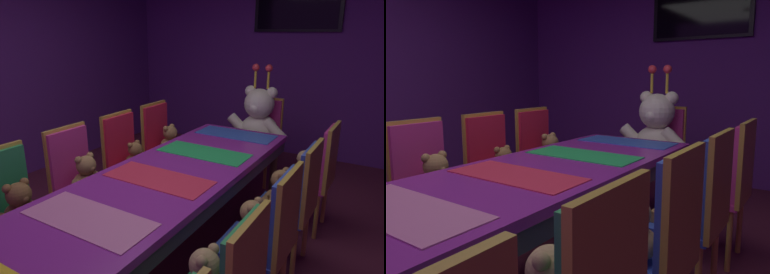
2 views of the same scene
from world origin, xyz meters
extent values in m
cube|color=#59267F|center=(0.00, 3.20, 1.40)|extent=(5.20, 0.12, 2.80)
cube|color=purple|center=(0.00, 0.00, 0.71)|extent=(0.90, 3.02, 0.05)
cube|color=#33333F|center=(0.00, 0.00, 0.64)|extent=(0.88, 2.96, 0.10)
cylinder|color=#4C3826|center=(0.38, 1.36, 0.34)|extent=(0.07, 0.07, 0.69)
cylinder|color=#4C3826|center=(-0.38, 1.36, 0.34)|extent=(0.07, 0.07, 0.69)
cube|color=pink|center=(0.00, -0.64, 0.74)|extent=(0.77, 0.32, 0.01)
cube|color=#E52D4C|center=(0.00, 0.00, 0.74)|extent=(0.77, 0.32, 0.01)
cube|color=green|center=(0.00, 0.64, 0.74)|extent=(0.77, 0.32, 0.01)
cube|color=blue|center=(0.00, 1.28, 0.74)|extent=(0.77, 0.32, 0.01)
cylinder|color=gold|center=(-0.55, -0.45, 0.21)|extent=(0.04, 0.04, 0.42)
cube|color=#CC338C|center=(-0.74, 0.00, 0.44)|extent=(0.40, 0.40, 0.04)
cube|color=#CC338C|center=(-0.92, 0.00, 0.71)|extent=(0.05, 0.38, 0.50)
cube|color=gold|center=(-0.94, 0.00, 0.71)|extent=(0.03, 0.41, 0.55)
cylinder|color=gold|center=(-0.58, 0.16, 0.21)|extent=(0.04, 0.04, 0.42)
cylinder|color=gold|center=(-0.58, -0.16, 0.21)|extent=(0.04, 0.04, 0.42)
cylinder|color=gold|center=(-0.90, 0.16, 0.21)|extent=(0.04, 0.04, 0.42)
cylinder|color=gold|center=(-0.90, -0.16, 0.21)|extent=(0.04, 0.04, 0.42)
ellipsoid|color=#9E7247|center=(-0.74, 0.00, 0.55)|extent=(0.20, 0.20, 0.16)
sphere|color=#9E7247|center=(-0.72, 0.00, 0.69)|extent=(0.16, 0.16, 0.16)
sphere|color=tan|center=(-0.67, 0.00, 0.68)|extent=(0.06, 0.06, 0.06)
sphere|color=#9E7247|center=(-0.74, 0.06, 0.75)|extent=(0.06, 0.06, 0.06)
sphere|color=#9E7247|center=(-0.74, -0.06, 0.75)|extent=(0.06, 0.06, 0.06)
cylinder|color=#9E7247|center=(-0.70, 0.10, 0.56)|extent=(0.06, 0.14, 0.13)
cylinder|color=#9E7247|center=(-0.70, -0.10, 0.56)|extent=(0.06, 0.14, 0.13)
cylinder|color=#9E7247|center=(-0.61, 0.06, 0.49)|extent=(0.07, 0.15, 0.07)
cylinder|color=#9E7247|center=(-0.61, -0.05, 0.49)|extent=(0.07, 0.15, 0.07)
cube|color=red|center=(-0.73, 0.59, 0.44)|extent=(0.40, 0.40, 0.04)
cube|color=red|center=(-0.91, 0.59, 0.71)|extent=(0.05, 0.38, 0.50)
cube|color=gold|center=(-0.93, 0.59, 0.71)|extent=(0.03, 0.41, 0.55)
cylinder|color=gold|center=(-0.57, 0.75, 0.21)|extent=(0.04, 0.04, 0.42)
cylinder|color=gold|center=(-0.57, 0.43, 0.21)|extent=(0.04, 0.04, 0.42)
cylinder|color=gold|center=(-0.89, 0.75, 0.21)|extent=(0.04, 0.04, 0.42)
cylinder|color=gold|center=(-0.89, 0.43, 0.21)|extent=(0.04, 0.04, 0.42)
ellipsoid|color=olive|center=(-0.73, 0.59, 0.54)|extent=(0.17, 0.17, 0.14)
sphere|color=olive|center=(-0.72, 0.59, 0.66)|extent=(0.14, 0.14, 0.14)
sphere|color=#AE7747|center=(-0.67, 0.59, 0.65)|extent=(0.05, 0.05, 0.05)
sphere|color=olive|center=(-0.73, 0.64, 0.71)|extent=(0.05, 0.05, 0.05)
sphere|color=olive|center=(-0.73, 0.54, 0.71)|extent=(0.05, 0.05, 0.05)
cylinder|color=olive|center=(-0.69, 0.68, 0.55)|extent=(0.05, 0.12, 0.11)
cylinder|color=olive|center=(-0.69, 0.51, 0.55)|extent=(0.05, 0.12, 0.11)
cylinder|color=olive|center=(-0.62, 0.64, 0.49)|extent=(0.06, 0.13, 0.06)
cylinder|color=olive|center=(-0.62, 0.55, 0.49)|extent=(0.06, 0.13, 0.06)
cube|color=red|center=(-0.73, 1.16, 0.44)|extent=(0.40, 0.40, 0.04)
cube|color=red|center=(-0.91, 1.16, 0.71)|extent=(0.05, 0.38, 0.50)
cube|color=gold|center=(-0.93, 1.16, 0.71)|extent=(0.03, 0.41, 0.55)
cylinder|color=gold|center=(-0.57, 1.32, 0.21)|extent=(0.04, 0.04, 0.42)
cylinder|color=gold|center=(-0.57, 1.00, 0.21)|extent=(0.04, 0.04, 0.42)
cylinder|color=gold|center=(-0.89, 1.32, 0.21)|extent=(0.04, 0.04, 0.42)
cylinder|color=gold|center=(-0.89, 1.00, 0.21)|extent=(0.04, 0.04, 0.42)
ellipsoid|color=#9E7247|center=(-0.73, 1.16, 0.54)|extent=(0.19, 0.19, 0.15)
sphere|color=#9E7247|center=(-0.71, 1.16, 0.68)|extent=(0.15, 0.15, 0.15)
sphere|color=tan|center=(-0.66, 1.16, 0.67)|extent=(0.06, 0.06, 0.06)
sphere|color=#9E7247|center=(-0.73, 1.22, 0.74)|extent=(0.06, 0.06, 0.06)
sphere|color=#9E7247|center=(-0.73, 1.11, 0.74)|extent=(0.06, 0.06, 0.06)
cylinder|color=#9E7247|center=(-0.69, 1.26, 0.56)|extent=(0.05, 0.14, 0.13)
cylinder|color=#9E7247|center=(-0.69, 1.07, 0.56)|extent=(0.05, 0.14, 0.13)
cylinder|color=#9E7247|center=(-0.60, 1.21, 0.49)|extent=(0.07, 0.14, 0.07)
cylinder|color=#9E7247|center=(-0.60, 1.11, 0.49)|extent=(0.07, 0.14, 0.07)
sphere|color=tan|center=(0.70, -0.58, 0.68)|extent=(0.15, 0.15, 0.15)
sphere|color=tan|center=(0.65, -0.58, 0.67)|extent=(0.06, 0.06, 0.06)
sphere|color=tan|center=(0.72, -0.64, 0.74)|extent=(0.06, 0.06, 0.06)
sphere|color=tan|center=(0.72, -0.52, 0.74)|extent=(0.06, 0.06, 0.06)
cube|color=#2D47B2|center=(0.71, 0.01, 0.44)|extent=(0.40, 0.40, 0.04)
cube|color=#2D47B2|center=(0.89, 0.01, 0.71)|extent=(0.05, 0.38, 0.50)
cube|color=gold|center=(0.92, 0.01, 0.71)|extent=(0.03, 0.41, 0.55)
ellipsoid|color=#9E7247|center=(0.71, 0.01, 0.54)|extent=(0.18, 0.18, 0.15)
sphere|color=#9E7247|center=(0.70, 0.01, 0.67)|extent=(0.15, 0.15, 0.15)
sphere|color=tan|center=(0.65, 0.01, 0.66)|extent=(0.06, 0.06, 0.06)
sphere|color=#9E7247|center=(0.71, -0.04, 0.73)|extent=(0.06, 0.06, 0.06)
sphere|color=#9E7247|center=(0.71, 0.07, 0.73)|extent=(0.06, 0.06, 0.06)
cylinder|color=#9E7247|center=(0.68, -0.08, 0.56)|extent=(0.05, 0.13, 0.12)
cylinder|color=#9E7247|center=(0.68, 0.10, 0.56)|extent=(0.05, 0.13, 0.12)
cylinder|color=#9E7247|center=(0.59, -0.04, 0.49)|extent=(0.06, 0.14, 0.06)
cylinder|color=#9E7247|center=(0.59, 0.06, 0.49)|extent=(0.06, 0.14, 0.06)
cube|color=#2D47B2|center=(0.71, 0.57, 0.44)|extent=(0.40, 0.40, 0.04)
cube|color=#2D47B2|center=(0.89, 0.57, 0.71)|extent=(0.05, 0.38, 0.50)
cube|color=gold|center=(0.92, 0.57, 0.71)|extent=(0.03, 0.41, 0.55)
cylinder|color=gold|center=(0.87, 0.73, 0.21)|extent=(0.04, 0.04, 0.42)
cylinder|color=gold|center=(0.55, 0.73, 0.21)|extent=(0.04, 0.04, 0.42)
cylinder|color=gold|center=(0.55, 0.41, 0.21)|extent=(0.04, 0.04, 0.42)
ellipsoid|color=olive|center=(0.71, 0.57, 0.54)|extent=(0.19, 0.19, 0.15)
sphere|color=olive|center=(0.70, 0.57, 0.68)|extent=(0.15, 0.15, 0.15)
sphere|color=#AE7747|center=(0.65, 0.57, 0.67)|extent=(0.06, 0.06, 0.06)
sphere|color=olive|center=(0.71, 0.52, 0.73)|extent=(0.06, 0.06, 0.06)
sphere|color=olive|center=(0.71, 0.63, 0.73)|extent=(0.06, 0.06, 0.06)
cylinder|color=olive|center=(0.68, 0.48, 0.56)|extent=(0.05, 0.13, 0.12)
cylinder|color=olive|center=(0.68, 0.67, 0.56)|extent=(0.05, 0.13, 0.12)
cylinder|color=olive|center=(0.59, 0.52, 0.49)|extent=(0.06, 0.14, 0.06)
cylinder|color=olive|center=(0.59, 0.62, 0.49)|extent=(0.06, 0.14, 0.06)
cube|color=#CC338C|center=(0.73, 1.19, 0.44)|extent=(0.40, 0.40, 0.04)
cube|color=#CC338C|center=(0.91, 1.19, 0.71)|extent=(0.05, 0.38, 0.50)
cube|color=gold|center=(0.93, 1.19, 0.71)|extent=(0.03, 0.41, 0.55)
cylinder|color=gold|center=(0.89, 1.35, 0.21)|extent=(0.04, 0.04, 0.42)
cylinder|color=gold|center=(0.89, 1.03, 0.21)|extent=(0.04, 0.04, 0.42)
cylinder|color=gold|center=(0.57, 1.35, 0.21)|extent=(0.04, 0.04, 0.42)
cylinder|color=gold|center=(0.57, 1.03, 0.21)|extent=(0.04, 0.04, 0.42)
ellipsoid|color=tan|center=(0.73, 1.19, 0.54)|extent=(0.17, 0.17, 0.14)
sphere|color=tan|center=(0.71, 1.19, 0.66)|extent=(0.14, 0.14, 0.14)
sphere|color=tan|center=(0.67, 1.19, 0.65)|extent=(0.05, 0.05, 0.05)
sphere|color=tan|center=(0.73, 1.14, 0.71)|extent=(0.05, 0.05, 0.05)
sphere|color=tan|center=(0.73, 1.24, 0.71)|extent=(0.05, 0.05, 0.05)
cylinder|color=tan|center=(0.69, 1.11, 0.55)|extent=(0.05, 0.12, 0.11)
cylinder|color=tan|center=(0.69, 1.28, 0.55)|extent=(0.05, 0.12, 0.11)
cylinder|color=tan|center=(0.62, 1.15, 0.49)|extent=(0.06, 0.13, 0.06)
cylinder|color=tan|center=(0.62, 1.24, 0.49)|extent=(0.06, 0.13, 0.06)
cube|color=#CC338C|center=(0.00, 1.93, 0.44)|extent=(0.40, 0.40, 0.04)
cube|color=#CC338C|center=(0.00, 2.11, 0.71)|extent=(0.38, 0.05, 0.50)
cube|color=gold|center=(0.00, 2.13, 0.71)|extent=(0.41, 0.03, 0.55)
cylinder|color=gold|center=(0.16, 2.09, 0.21)|extent=(0.04, 0.04, 0.42)
cylinder|color=gold|center=(0.16, 1.77, 0.21)|extent=(0.04, 0.04, 0.42)
cylinder|color=gold|center=(-0.16, 2.09, 0.21)|extent=(0.04, 0.04, 0.42)
cylinder|color=gold|center=(-0.16, 1.77, 0.21)|extent=(0.04, 0.04, 0.42)
ellipsoid|color=silver|center=(0.00, 1.93, 0.65)|extent=(0.42, 0.42, 0.34)
sphere|color=silver|center=(0.00, 1.89, 0.95)|extent=(0.34, 0.34, 0.34)
sphere|color=white|center=(0.00, 1.78, 0.92)|extent=(0.13, 0.13, 0.13)
sphere|color=silver|center=(0.13, 1.93, 1.07)|extent=(0.13, 0.13, 0.13)
sphere|color=silver|center=(-0.13, 1.93, 1.07)|extent=(0.13, 0.13, 0.13)
cylinder|color=silver|center=(0.21, 1.84, 0.68)|extent=(0.30, 0.12, 0.28)
cylinder|color=silver|center=(-0.21, 1.84, 0.68)|extent=(0.30, 0.12, 0.28)
cylinder|color=silver|center=(0.11, 1.66, 0.53)|extent=(0.31, 0.14, 0.14)
cylinder|color=silver|center=(-0.11, 1.66, 0.53)|extent=(0.31, 0.14, 0.14)
cylinder|color=gold|center=(0.08, 1.93, 1.23)|extent=(0.03, 0.03, 0.22)
sphere|color=#E5333F|center=(0.08, 1.93, 1.34)|extent=(0.08, 0.08, 0.08)
cylinder|color=gold|center=(-0.08, 1.93, 1.23)|extent=(0.03, 0.03, 0.22)
sphere|color=#E5333F|center=(-0.08, 1.93, 1.34)|extent=(0.08, 0.08, 0.08)
cube|color=black|center=(0.00, 3.11, 2.05)|extent=(1.16, 0.05, 0.67)
cube|color=black|center=(0.00, 3.08, 2.05)|extent=(1.07, 0.01, 0.60)
camera|label=1|loc=(1.39, -1.83, 1.74)|focal=33.17mm
camera|label=2|loc=(1.37, -1.40, 1.26)|focal=34.56mm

